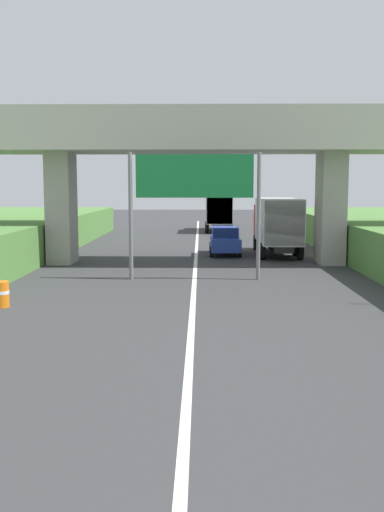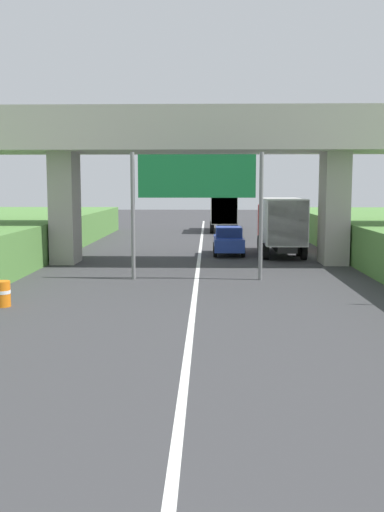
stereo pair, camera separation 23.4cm
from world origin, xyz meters
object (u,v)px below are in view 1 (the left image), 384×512
object	(u,v)px
overhead_highway_sign	(195,185)
truck_red	(277,223)
truck_black	(218,210)
car_blue	(225,241)
construction_barrel_3	(1,294)

from	to	relation	value
overhead_highway_sign	truck_red	bearing A→B (deg)	62.83
overhead_highway_sign	truck_black	world-z (taller)	overhead_highway_sign
overhead_highway_sign	truck_black	size ratio (longest dim) A/B	0.81
truck_red	car_blue	distance (m)	3.30
truck_red	truck_black	bearing A→B (deg)	99.16
truck_red	car_blue	world-z (taller)	truck_red
truck_red	car_blue	xyz separation A→B (m)	(-3.12, 0.05, -1.08)
truck_red	construction_barrel_3	bearing A→B (deg)	-126.40
car_blue	truck_red	bearing A→B (deg)	-0.97
overhead_highway_sign	construction_barrel_3	xyz separation A→B (m)	(-6.68, -6.17, -3.76)
car_blue	overhead_highway_sign	bearing A→B (deg)	-100.42
overhead_highway_sign	construction_barrel_3	world-z (taller)	overhead_highway_sign
truck_red	car_blue	bearing A→B (deg)	179.03
truck_black	construction_barrel_3	distance (m)	35.24
overhead_highway_sign	truck_black	distance (m)	28.14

